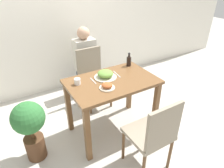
% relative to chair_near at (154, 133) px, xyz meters
% --- Properties ---
extents(ground_plane, '(16.00, 16.00, 0.00)m').
position_rel_chair_near_xyz_m(ground_plane, '(-0.04, 0.75, -0.52)').
color(ground_plane, '#B7B2A8').
extents(wall_back, '(8.00, 0.05, 2.60)m').
position_rel_chair_near_xyz_m(wall_back, '(-0.04, 2.26, 0.78)').
color(wall_back, white).
rests_on(wall_back, ground_plane).
extents(dining_table, '(1.07, 0.69, 0.77)m').
position_rel_chair_near_xyz_m(dining_table, '(-0.04, 0.75, 0.13)').
color(dining_table, brown).
rests_on(dining_table, ground_plane).
extents(chair_near, '(0.42, 0.42, 0.91)m').
position_rel_chair_near_xyz_m(chair_near, '(0.00, 0.00, 0.00)').
color(chair_near, gray).
rests_on(chair_near, ground_plane).
extents(chair_far, '(0.42, 0.42, 0.91)m').
position_rel_chair_near_xyz_m(chair_far, '(0.04, 1.48, 0.00)').
color(chair_far, gray).
rests_on(chair_far, ground_plane).
extents(food_plate, '(0.28, 0.28, 0.10)m').
position_rel_chair_near_xyz_m(food_plate, '(-0.07, 0.86, 0.30)').
color(food_plate, beige).
rests_on(food_plate, dining_table).
extents(side_plate, '(0.18, 0.18, 0.07)m').
position_rel_chair_near_xyz_m(side_plate, '(-0.18, 0.62, 0.28)').
color(side_plate, beige).
rests_on(side_plate, dining_table).
extents(drink_cup, '(0.07, 0.07, 0.07)m').
position_rel_chair_near_xyz_m(drink_cup, '(-0.43, 0.88, 0.29)').
color(drink_cup, white).
rests_on(drink_cup, dining_table).
extents(sauce_bottle, '(0.06, 0.06, 0.19)m').
position_rel_chair_near_xyz_m(sauce_bottle, '(0.38, 1.00, 0.33)').
color(sauce_bottle, black).
rests_on(sauce_bottle, dining_table).
extents(fork_utensil, '(0.01, 0.17, 0.00)m').
position_rel_chair_near_xyz_m(fork_utensil, '(-0.24, 0.86, 0.26)').
color(fork_utensil, silver).
rests_on(fork_utensil, dining_table).
extents(spoon_utensil, '(0.02, 0.19, 0.00)m').
position_rel_chair_near_xyz_m(spoon_utensil, '(0.10, 0.86, 0.26)').
color(spoon_utensil, silver).
rests_on(spoon_utensil, dining_table).
extents(potted_plant_left, '(0.36, 0.36, 0.75)m').
position_rel_chair_near_xyz_m(potted_plant_left, '(-1.03, 0.81, -0.05)').
color(potted_plant_left, '#51331E').
rests_on(potted_plant_left, ground_plane).
extents(person_figure, '(0.34, 0.22, 1.17)m').
position_rel_chair_near_xyz_m(person_figure, '(0.09, 1.84, 0.06)').
color(person_figure, '#2D3347').
rests_on(person_figure, ground_plane).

